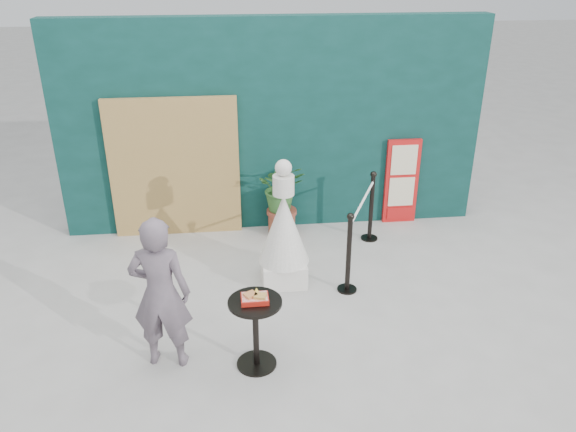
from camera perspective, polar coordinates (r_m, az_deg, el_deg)
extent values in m
plane|color=#ADAAA5|center=(5.94, 1.34, -13.74)|extent=(60.00, 60.00, 0.00)
cube|color=#0A2F2A|center=(8.07, -1.57, 9.09)|extent=(6.00, 0.30, 3.00)
cube|color=tan|center=(8.03, -11.43, 4.76)|extent=(1.80, 0.08, 2.00)
imported|color=slate|center=(5.51, -12.83, -7.70)|extent=(0.63, 0.46, 1.59)
cube|color=red|center=(8.53, 11.45, 3.46)|extent=(0.50, 0.06, 1.30)
cube|color=beige|center=(8.38, 11.72, 5.59)|extent=(0.38, 0.02, 0.45)
cube|color=beige|center=(8.56, 11.43, 2.44)|extent=(0.38, 0.02, 0.45)
cube|color=red|center=(8.70, 11.24, 0.31)|extent=(0.38, 0.02, 0.18)
cube|color=silver|center=(7.02, -0.43, -5.55)|extent=(0.54, 0.54, 0.29)
cone|color=white|center=(6.74, -0.45, -1.26)|extent=(0.63, 0.63, 0.88)
cylinder|color=white|center=(6.51, -0.46, 3.14)|extent=(0.25, 0.25, 0.23)
sphere|color=white|center=(6.43, -0.47, 4.92)|extent=(0.20, 0.20, 0.20)
cylinder|color=black|center=(5.81, -3.20, -14.71)|extent=(0.40, 0.40, 0.02)
cylinder|color=black|center=(5.59, -3.28, -11.95)|extent=(0.06, 0.06, 0.72)
cylinder|color=black|center=(5.37, -3.38, -8.76)|extent=(0.52, 0.52, 0.03)
cube|color=red|center=(5.35, -3.39, -8.40)|extent=(0.26, 0.19, 0.05)
cube|color=red|center=(5.34, -3.40, -8.16)|extent=(0.24, 0.17, 0.00)
cube|color=#D58D4E|center=(5.34, -3.84, -7.99)|extent=(0.15, 0.14, 0.02)
cube|color=gold|center=(5.31, -2.85, -8.11)|extent=(0.13, 0.13, 0.02)
cone|color=yellow|center=(5.36, -3.22, -7.56)|extent=(0.06, 0.06, 0.06)
cylinder|color=brown|center=(8.17, -0.64, -0.76)|extent=(0.39, 0.39, 0.32)
cylinder|color=brown|center=(8.09, -0.65, 0.45)|extent=(0.43, 0.43, 0.05)
imported|color=#2E5E28|center=(7.94, -0.66, 2.97)|extent=(0.64, 0.56, 0.71)
cylinder|color=black|center=(6.95, 6.00, -7.40)|extent=(0.24, 0.24, 0.02)
cylinder|color=black|center=(6.71, 6.18, -4.00)|extent=(0.06, 0.06, 0.96)
sphere|color=black|center=(6.47, 6.39, -0.06)|extent=(0.09, 0.09, 0.09)
cylinder|color=black|center=(8.17, 8.24, -2.23)|extent=(0.24, 0.24, 0.02)
cylinder|color=black|center=(7.97, 8.45, 0.78)|extent=(0.06, 0.06, 0.96)
sphere|color=black|center=(7.77, 8.68, 4.20)|extent=(0.09, 0.09, 0.09)
cylinder|color=white|center=(7.16, 7.59, 1.46)|extent=(0.63, 1.31, 0.03)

